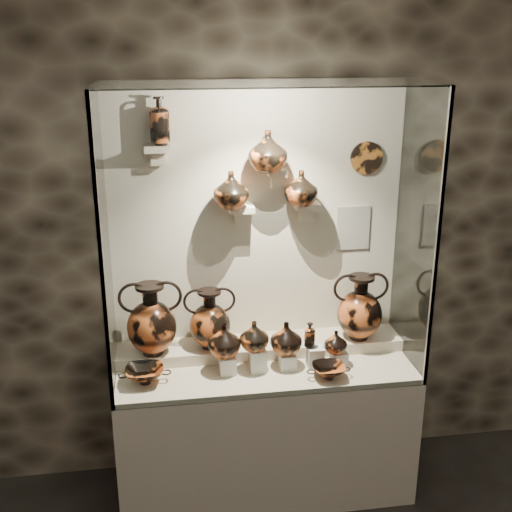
{
  "coord_description": "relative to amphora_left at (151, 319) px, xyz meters",
  "views": [
    {
      "loc": [
        -0.55,
        -1.05,
        2.61
      ],
      "look_at": [
        -0.05,
        2.23,
        1.48
      ],
      "focal_mm": 45.0,
      "sensor_mm": 36.0,
      "label": 1
    }
  ],
  "objects": [
    {
      "name": "wall_back",
      "position": [
        0.63,
        0.2,
        0.49
      ],
      "size": [
        5.0,
        0.02,
        3.2
      ],
      "primitive_type": "cube",
      "color": "black",
      "rests_on": "ground"
    },
    {
      "name": "plinth",
      "position": [
        0.63,
        -0.12,
        -0.71
      ],
      "size": [
        1.7,
        0.6,
        0.8
      ],
      "primitive_type": "cube",
      "color": "beige",
      "rests_on": "floor"
    },
    {
      "name": "front_tier",
      "position": [
        0.63,
        -0.12,
        -0.3
      ],
      "size": [
        1.68,
        0.58,
        0.03
      ],
      "primitive_type": "cube",
      "color": "beige",
      "rests_on": "plinth"
    },
    {
      "name": "rear_tier",
      "position": [
        0.63,
        0.05,
        -0.26
      ],
      "size": [
        1.7,
        0.25,
        0.1
      ],
      "primitive_type": "cube",
      "color": "beige",
      "rests_on": "plinth"
    },
    {
      "name": "back_panel",
      "position": [
        0.63,
        0.19,
        0.49
      ],
      "size": [
        1.7,
        0.03,
        1.6
      ],
      "primitive_type": "cube",
      "color": "beige",
      "rests_on": "plinth"
    },
    {
      "name": "glass_front",
      "position": [
        0.63,
        -0.42,
        0.49
      ],
      "size": [
        1.7,
        0.01,
        1.6
      ],
      "primitive_type": "cube",
      "color": "white",
      "rests_on": "plinth"
    },
    {
      "name": "glass_left",
      "position": [
        -0.21,
        -0.12,
        0.49
      ],
      "size": [
        0.01,
        0.6,
        1.6
      ],
      "primitive_type": "cube",
      "color": "white",
      "rests_on": "plinth"
    },
    {
      "name": "glass_right",
      "position": [
        1.48,
        -0.12,
        0.49
      ],
      "size": [
        0.01,
        0.6,
        1.6
      ],
      "primitive_type": "cube",
      "color": "white",
      "rests_on": "plinth"
    },
    {
      "name": "glass_top",
      "position": [
        0.63,
        -0.12,
        1.28
      ],
      "size": [
        1.7,
        0.6,
        0.01
      ],
      "primitive_type": "cube",
      "color": "white",
      "rests_on": "back_panel"
    },
    {
      "name": "frame_post_left",
      "position": [
        -0.21,
        -0.41,
        0.49
      ],
      "size": [
        0.02,
        0.02,
        1.6
      ],
      "primitive_type": "cube",
      "color": "gray",
      "rests_on": "plinth"
    },
    {
      "name": "frame_post_right",
      "position": [
        1.47,
        -0.41,
        0.49
      ],
      "size": [
        0.02,
        0.02,
        1.6
      ],
      "primitive_type": "cube",
      "color": "gray",
      "rests_on": "plinth"
    },
    {
      "name": "pedestal_a",
      "position": [
        0.41,
        -0.17,
        -0.23
      ],
      "size": [
        0.09,
        0.09,
        0.1
      ],
      "primitive_type": "cube",
      "color": "silver",
      "rests_on": "front_tier"
    },
    {
      "name": "pedestal_b",
      "position": [
        0.58,
        -0.17,
        -0.22
      ],
      "size": [
        0.09,
        0.09,
        0.13
      ],
      "primitive_type": "cube",
      "color": "silver",
      "rests_on": "front_tier"
    },
    {
      "name": "pedestal_c",
      "position": [
        0.75,
        -0.17,
        -0.24
      ],
      "size": [
        0.09,
        0.09,
        0.09
      ],
      "primitive_type": "cube",
      "color": "silver",
      "rests_on": "front_tier"
    },
    {
      "name": "pedestal_d",
      "position": [
        0.91,
        -0.17,
        -0.22
      ],
      "size": [
        0.09,
        0.09,
        0.12
      ],
      "primitive_type": "cube",
      "color": "silver",
      "rests_on": "front_tier"
    },
    {
      "name": "pedestal_e",
      "position": [
        1.05,
        -0.17,
        -0.24
      ],
      "size": [
        0.09,
        0.09,
        0.08
      ],
      "primitive_type": "cube",
      "color": "silver",
      "rests_on": "front_tier"
    },
    {
      "name": "bracket_ul",
      "position": [
        0.08,
        0.12,
        0.94
      ],
      "size": [
        0.14,
        0.12,
        0.04
      ],
      "primitive_type": "cube",
      "color": "beige",
      "rests_on": "back_panel"
    },
    {
      "name": "bracket_ca",
      "position": [
        0.53,
        0.12,
        0.59
      ],
      "size": [
        0.14,
        0.12,
        0.04
      ],
      "primitive_type": "cube",
      "color": "beige",
      "rests_on": "back_panel"
    },
    {
      "name": "bracket_cb",
      "position": [
        0.73,
        0.12,
        0.79
      ],
      "size": [
        0.1,
        0.12,
        0.04
      ],
      "primitive_type": "cube",
      "color": "beige",
      "rests_on": "back_panel"
    },
    {
      "name": "bracket_cc",
      "position": [
        0.91,
        0.12,
        0.59
      ],
      "size": [
        0.14,
        0.12,
        0.04
      ],
      "primitive_type": "cube",
      "color": "beige",
      "rests_on": "back_panel"
    },
    {
      "name": "amphora_left",
      "position": [
        0.0,
        0.0,
        0.0
      ],
      "size": [
        0.36,
        0.36,
        0.42
      ],
      "primitive_type": null,
      "rotation": [
        0.0,
        0.0,
        -0.08
      ],
      "color": "#B75323",
      "rests_on": "rear_tier"
    },
    {
      "name": "amphora_mid",
      "position": [
        0.33,
        0.03,
        -0.03
      ],
      "size": [
        0.37,
        0.37,
        0.36
      ],
      "primitive_type": null,
      "rotation": [
        0.0,
        0.0,
        -0.37
      ],
      "color": "#B55020",
      "rests_on": "rear_tier"
    },
    {
      "name": "amphora_right",
      "position": [
        1.22,
        0.01,
        -0.01
      ],
      "size": [
        0.41,
        0.41,
        0.4
      ],
      "primitive_type": null,
      "rotation": [
        0.0,
        0.0,
        -0.37
      ],
      "color": "#B75323",
      "rests_on": "rear_tier"
    },
    {
      "name": "jug_a",
      "position": [
        0.39,
        -0.16,
        -0.08
      ],
      "size": [
        0.2,
        0.2,
        0.19
      ],
      "primitive_type": "imported",
      "rotation": [
        0.0,
        0.0,
        -0.1
      ],
      "color": "#B75323",
      "rests_on": "pedestal_a"
    },
    {
      "name": "jug_b",
      "position": [
        0.56,
        -0.17,
        -0.07
      ],
      "size": [
        0.18,
        0.18,
        0.17
      ],
      "primitive_type": "imported",
      "rotation": [
        0.0,
        0.0,
        -0.13
      ],
      "color": "#B55020",
      "rests_on": "pedestal_b"
    },
    {
      "name": "jug_c",
      "position": [
        0.74,
        -0.16,
        -0.1
      ],
      "size": [
        0.2,
        0.2,
        0.19
      ],
      "primitive_type": "imported",
      "rotation": [
        0.0,
        0.0,
        -0.1
      ],
      "color": "#B75323",
      "rests_on": "pedestal_c"
    },
    {
      "name": "jug_e",
      "position": [
        1.03,
        -0.18,
        -0.13
      ],
      "size": [
        0.13,
        0.13,
        0.14
      ],
      "primitive_type": "imported",
      "rotation": [
        0.0,
        0.0,
        -0.03
      ],
      "color": "#B75323",
      "rests_on": "pedestal_e"
    },
    {
      "name": "lekythos_small",
      "position": [
        0.88,
        -0.16,
        -0.08
      ],
      "size": [
        0.09,
        0.09,
        0.17
      ],
      "primitive_type": null,
      "rotation": [
        0.0,
        0.0,
        -0.24
      ],
      "color": "#B55020",
      "rests_on": "pedestal_d"
    },
    {
      "name": "kylix_left",
      "position": [
        -0.05,
        -0.21,
        -0.23
      ],
      "size": [
        0.33,
        0.3,
        0.11
      ],
      "primitive_type": null,
      "rotation": [
        0.0,
        0.0,
        -0.29
      ],
      "color": "#B55020",
      "rests_on": "front_tier"
    },
    {
      "name": "kylix_right",
      "position": [
        0.95,
        -0.31,
        -0.23
      ],
      "size": [
        0.23,
        0.2,
        0.09
      ],
      "primitive_type": null,
      "rotation": [
        0.0,
        0.0,
        0.0
      ],
      "color": "#B75323",
      "rests_on": "front_tier"
    },
    {
      "name": "lekythos_tall",
      "position": [
        0.1,
        0.11,
        1.1
      ],
      "size": [
        0.14,
        0.14,
        0.29
      ],
      "primitive_type": null,
      "rotation": [
        0.0,
        0.0,
        0.21
      ],
      "color": "#B75323",
      "rests_on": "bracket_ul"
    },
    {
      "name": "ovoid_vase_a",
      "position": [
        0.47,
        0.07,
        0.71
      ],
      "size": [
        0.26,
        0.26,
        0.21
      ],
      "primitive_type": "imported",
      "rotation": [
        0.0,
        0.0,
        -0.4
      ],
      "color": "#B55020",
      "rests_on": "bracket_ca"
    },
    {
      "name": "ovoid_vase_b",
      "position": [
        0.67,
        0.06,
        0.92
      ],
      "size": [
        0.27,
        0.27,
        0.22
      ],
      "primitive_type": "imported",
      "rotation": [
        0.0,
        0.0,
        -0.32
      ],
      "color": "#B55020",
      "rests_on": "bracket_cb"
    },
    {
      "name": "ovoid_vase_c",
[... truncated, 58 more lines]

